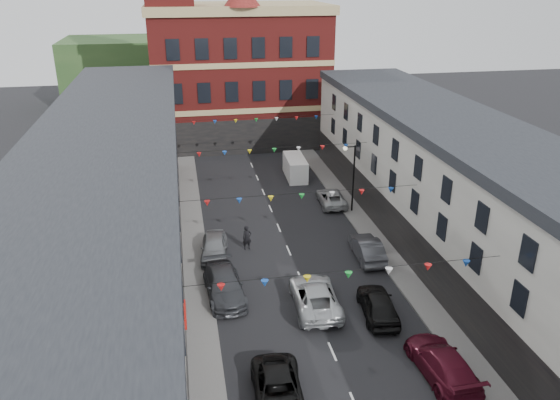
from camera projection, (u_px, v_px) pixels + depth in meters
ground at (315, 311)px, 33.42m from camera, size 160.00×160.00×0.00m
pavement_left at (200, 303)px, 34.03m from camera, size 1.80×64.00×0.15m
pavement_right at (408, 282)px, 36.38m from camera, size 1.80×64.00×0.15m
terrace_left at (107, 241)px, 30.26m from camera, size 8.40×56.00×10.70m
terrace_right at (493, 217)px, 34.48m from camera, size 8.40×56.00×9.70m
civic_building at (239, 74)px, 64.75m from camera, size 20.60×13.30×18.50m
clock_tower at (170, 16)px, 58.19m from camera, size 5.60×5.60×30.00m
distant_hill at (197, 69)px, 87.10m from camera, size 40.00×14.00×10.00m
street_lamp at (351, 170)px, 45.75m from camera, size 1.10×0.36×6.00m
car_left_c at (278, 391)px, 25.94m from camera, size 2.69×5.28×1.43m
car_left_d at (224, 285)px, 34.60m from camera, size 2.64×5.73×1.62m
car_left_e at (214, 247)px, 39.49m from camera, size 2.36×4.81×1.58m
car_right_c at (442, 363)px, 27.72m from camera, size 2.42×5.53×1.58m
car_right_d at (378, 304)px, 32.63m from camera, size 2.43×4.89×1.60m
car_right_e at (367, 248)px, 39.31m from camera, size 1.91×4.84×1.57m
car_right_f at (331, 198)px, 48.58m from camera, size 2.41×4.80×1.30m
moving_car at (315, 296)px, 33.48m from camera, size 2.95×5.88×1.60m
white_van at (295, 167)px, 54.93m from camera, size 2.03×4.85×2.11m
pedestrian at (247, 238)px, 40.55m from camera, size 0.75×0.56×1.86m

